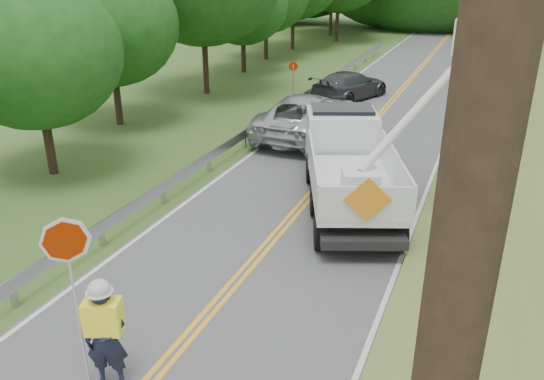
% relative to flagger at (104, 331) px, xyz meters
% --- Properties ---
extents(road, '(7.20, 96.00, 0.03)m').
position_rel_flagger_xyz_m(road, '(0.59, 14.18, -1.19)').
color(road, '#545457').
rests_on(road, ground).
extents(guardrail, '(0.18, 48.00, 0.77)m').
position_rel_flagger_xyz_m(guardrail, '(-3.43, 15.08, -0.64)').
color(guardrail, '#A1A2A9').
rests_on(guardrail, ground).
extents(utility_poles, '(1.60, 43.30, 10.00)m').
position_rel_flagger_xyz_m(utility_poles, '(5.59, 17.19, 4.07)').
color(utility_poles, black).
rests_on(utility_poles, ground).
extents(flagger, '(1.18, 0.75, 3.32)m').
position_rel_flagger_xyz_m(flagger, '(0.00, 0.00, 0.00)').
color(flagger, '#191E33').
rests_on(flagger, road).
extents(bucket_truck, '(5.77, 7.40, 6.89)m').
position_rel_flagger_xyz_m(bucket_truck, '(1.81, 9.93, 0.37)').
color(bucket_truck, black).
rests_on(bucket_truck, road).
extents(suv_silver, '(3.14, 6.65, 1.84)m').
position_rel_flagger_xyz_m(suv_silver, '(-1.61, 15.51, -0.26)').
color(suv_silver, silver).
rests_on(suv_silver, road).
extents(suv_darkgrey, '(3.73, 5.54, 1.49)m').
position_rel_flagger_xyz_m(suv_darkgrey, '(-1.65, 22.74, -0.43)').
color(suv_darkgrey, '#3C3D43').
rests_on(suv_darkgrey, road).
extents(stop_sign_permanent, '(0.46, 0.19, 2.26)m').
position_rel_flagger_xyz_m(stop_sign_permanent, '(-4.10, 20.41, 0.27)').
color(stop_sign_permanent, '#A1A2A9').
rests_on(stop_sign_permanent, ground).
extents(yard_sign, '(0.48, 0.03, 0.70)m').
position_rel_flagger_xyz_m(yard_sign, '(5.99, 4.21, -0.70)').
color(yard_sign, white).
rests_on(yard_sign, ground).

